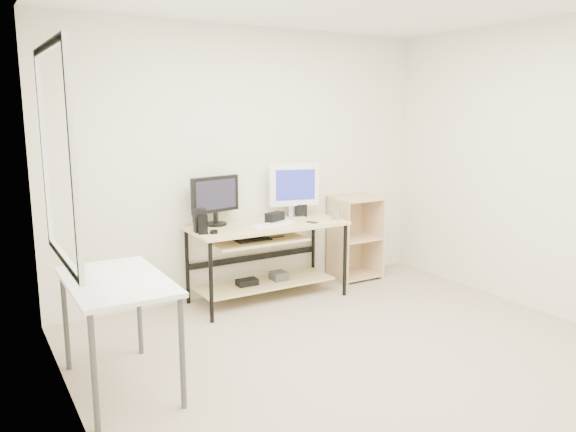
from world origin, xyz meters
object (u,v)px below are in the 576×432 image
(side_table, at_px, (117,291))
(white_imac, at_px, (294,186))
(audio_controller, at_px, (203,225))
(shelf_unit, at_px, (353,237))
(desk, at_px, (265,246))
(black_monitor, at_px, (215,197))

(side_table, distance_m, white_imac, 2.44)
(side_table, distance_m, audio_controller, 1.38)
(shelf_unit, xyz_separation_m, audio_controller, (-1.85, -0.27, 0.38))
(shelf_unit, relative_size, white_imac, 1.66)
(shelf_unit, bearing_deg, side_table, -156.67)
(side_table, relative_size, white_imac, 1.84)
(shelf_unit, bearing_deg, white_imac, -179.82)
(white_imac, xyz_separation_m, audio_controller, (-1.09, -0.27, -0.23))
(shelf_unit, xyz_separation_m, white_imac, (-0.75, -0.00, 0.61))
(desk, bearing_deg, black_monitor, 155.74)
(black_monitor, bearing_deg, shelf_unit, -12.98)
(white_imac, relative_size, audio_controller, 3.24)
(desk, xyz_separation_m, shelf_unit, (1.18, 0.16, -0.09))
(desk, height_order, white_imac, white_imac)
(side_table, height_order, audio_controller, audio_controller)
(desk, height_order, black_monitor, black_monitor)
(side_table, relative_size, audio_controller, 5.96)
(shelf_unit, distance_m, white_imac, 0.97)
(desk, height_order, side_table, same)
(side_table, relative_size, black_monitor, 1.99)
(white_imac, bearing_deg, black_monitor, -168.09)
(desk, xyz_separation_m, black_monitor, (-0.42, 0.19, 0.48))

